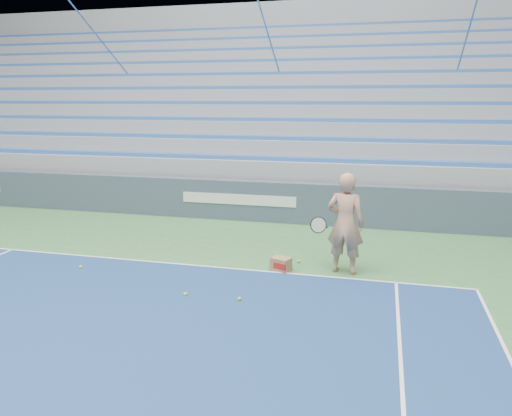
# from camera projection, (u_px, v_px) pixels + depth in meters

# --- Properties ---
(sponsor_barrier) EXTENTS (30.00, 0.32, 1.10)m
(sponsor_barrier) POSITION_uv_depth(u_px,v_px,m) (240.00, 200.00, 13.74)
(sponsor_barrier) COLOR #3C4A5B
(sponsor_barrier) RESTS_ON ground
(bleachers) EXTENTS (31.00, 9.15, 7.30)m
(bleachers) POSITION_uv_depth(u_px,v_px,m) (282.00, 124.00, 18.77)
(bleachers) COLOR #919399
(bleachers) RESTS_ON ground
(tennis_player) EXTENTS (1.00, 0.91, 1.95)m
(tennis_player) POSITION_uv_depth(u_px,v_px,m) (345.00, 223.00, 9.46)
(tennis_player) COLOR tan
(tennis_player) RESTS_ON ground
(ball_box) EXTENTS (0.43, 0.38, 0.27)m
(ball_box) POSITION_uv_depth(u_px,v_px,m) (281.00, 264.00, 9.72)
(ball_box) COLOR olive
(ball_box) RESTS_ON ground
(tennis_ball_0) EXTENTS (0.07, 0.07, 0.07)m
(tennis_ball_0) POSITION_uv_depth(u_px,v_px,m) (298.00, 261.00, 10.21)
(tennis_ball_0) COLOR #BFDB2C
(tennis_ball_0) RESTS_ON ground
(tennis_ball_1) EXTENTS (0.07, 0.07, 0.07)m
(tennis_ball_1) POSITION_uv_depth(u_px,v_px,m) (240.00, 299.00, 8.29)
(tennis_ball_1) COLOR #BFDB2C
(tennis_ball_1) RESTS_ON ground
(tennis_ball_2) EXTENTS (0.07, 0.07, 0.07)m
(tennis_ball_2) POSITION_uv_depth(u_px,v_px,m) (81.00, 267.00, 9.86)
(tennis_ball_2) COLOR #BFDB2C
(tennis_ball_2) RESTS_ON ground
(tennis_ball_3) EXTENTS (0.07, 0.07, 0.07)m
(tennis_ball_3) POSITION_uv_depth(u_px,v_px,m) (185.00, 294.00, 8.50)
(tennis_ball_3) COLOR #BFDB2C
(tennis_ball_3) RESTS_ON ground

